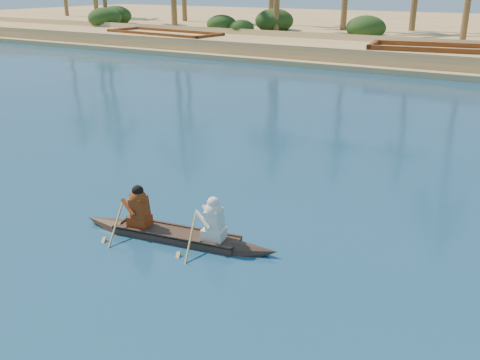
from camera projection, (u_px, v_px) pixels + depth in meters
The scene contains 4 objects.
ground at pixel (364, 225), 12.75m from camera, with size 160.00×160.00×0.00m, color navy.
canoe at pixel (176, 229), 11.98m from camera, with size 4.87×1.41×1.33m.
barge_left at pixel (164, 42), 46.06m from camera, with size 11.01×4.77×1.78m.
barge_mid at pixel (458, 61), 34.68m from camera, with size 11.73×5.47×1.88m.
Camera 1 is at (3.44, -11.45, 5.45)m, focal length 40.00 mm.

